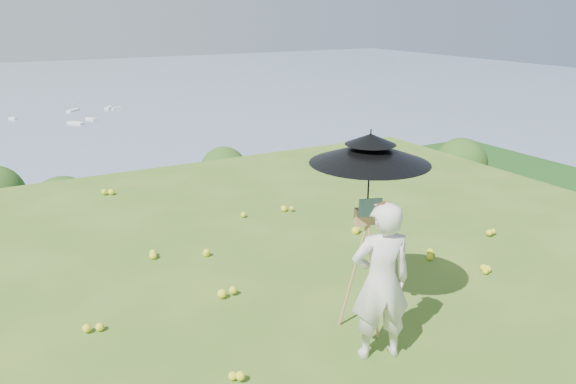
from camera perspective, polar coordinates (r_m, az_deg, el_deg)
ground at (r=7.87m, az=2.42°, el=-9.47°), size 14.00×14.00×0.00m
shoreline_tier at (r=90.21m, az=-23.78°, el=-9.61°), size 170.00×28.00×8.00m
slope_trees at (r=45.14m, az=-21.72°, el=-7.65°), size 110.00×50.00×6.00m
harbor_town at (r=87.55m, az=-24.31°, el=-5.83°), size 110.00×22.00×5.00m
wildflowers at (r=8.04m, az=1.49°, el=-8.37°), size 10.00×10.50×0.12m
painter at (r=6.08m, az=9.41°, el=-8.98°), size 0.76×0.61×1.80m
field_easel at (r=6.65m, az=7.93°, el=-7.22°), size 0.79×0.79×1.64m
sun_umbrella at (r=6.30m, az=8.22°, el=1.63°), size 1.53×1.53×1.05m
painter_cap at (r=5.75m, az=9.84°, el=-1.44°), size 0.22×0.25×0.10m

